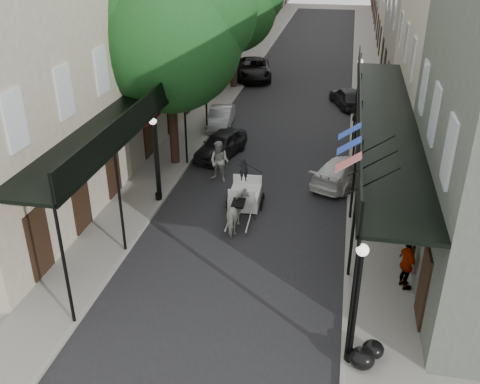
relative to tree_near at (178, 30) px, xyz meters
The scene contains 24 objects.
ground 12.78m from the tree_near, 67.59° to the right, with size 140.00×140.00×0.00m, color gray.
road 12.50m from the tree_near, 66.86° to the left, with size 8.00×90.00×0.01m, color black.
sidewalk_left 11.77m from the tree_near, 94.67° to the left, with size 2.20×90.00×0.12m, color gray.
sidewalk_right 14.91m from the tree_near, 46.88° to the left, with size 2.20×90.00×0.12m, color gray.
building_row_left 20.34m from the tree_near, 102.52° to the left, with size 5.00×80.00×10.50m, color #C2B79B.
building_row_right 23.63m from the tree_near, 57.15° to the left, with size 5.00×80.00×10.50m, color gray.
gallery_left 4.06m from the tree_near, 100.49° to the right, with size 2.20×18.05×4.88m.
gallery_right 9.84m from the tree_near, 19.59° to the right, with size 2.20×18.05×4.88m.
tree_near is the anchor object (origin of this frame).
tree_far 14.02m from the tree_near, 90.19° to the left, with size 6.45×6.00×8.61m.
lamppost_right_near 15.39m from the tree_near, 55.73° to the right, with size 0.32×0.32×3.71m.
lamppost_left 6.10m from the tree_near, 88.66° to the right, with size 0.32×0.32×3.71m.
lamppost_right_far 12.24m from the tree_near, 43.31° to the left, with size 0.32×0.32×3.71m.
horse 9.03m from the tree_near, 55.83° to the right, with size 0.79×1.73×1.46m, color beige.
carriage 7.56m from the tree_near, 42.55° to the right, with size 1.59×2.21×2.44m.
pedestrian_walking 6.16m from the tree_near, 36.30° to the right, with size 0.94×0.73×1.94m, color #A7A69D.
pedestrian_sidewalk_left 11.84m from the tree_near, 97.92° to the left, with size 1.24×0.72×1.93m, color gray.
pedestrian_sidewalk_right 14.24m from the tree_near, 40.53° to the right, with size 1.06×0.44×1.81m, color gray.
car_left_near 6.18m from the tree_near, 37.89° to the left, with size 1.53×3.82×1.30m, color black.
car_left_mid 8.07m from the tree_near, 83.78° to the left, with size 1.26×3.62×1.19m, color #A1A0A6.
car_left_far 17.59m from the tree_near, 87.94° to the left, with size 2.51×5.43×1.51m, color black.
car_right_near 9.80m from the tree_near, ahead, with size 1.69×4.16×1.21m, color silver.
car_right_far 14.64m from the tree_near, 54.54° to the left, with size 1.52×3.77×1.29m, color black.
trash_bags 16.20m from the tree_near, 54.42° to the right, with size 0.95×1.10×0.59m.
Camera 1 is at (3.31, -13.31, 10.79)m, focal length 40.00 mm.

